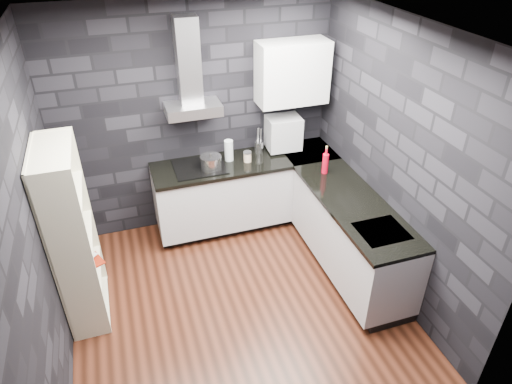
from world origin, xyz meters
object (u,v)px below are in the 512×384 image
glass_vase (229,150)px  fruit_bowl (72,241)px  pot (211,163)px  utensil_crock (259,147)px  red_bottle (325,164)px  appliance_garage (283,133)px  storage_jar (247,157)px  bookshelf (73,237)px

glass_vase → fruit_bowl: glass_vase is taller
pot → utensil_crock: (0.64, 0.22, -0.01)m
red_bottle → fruit_bowl: bearing=-170.3°
appliance_garage → fruit_bowl: size_ratio=1.76×
storage_jar → red_bottle: (0.74, -0.52, 0.06)m
appliance_garage → bookshelf: bearing=-154.6°
bookshelf → fruit_bowl: 0.12m
appliance_garage → red_bottle: bearing=-67.8°
glass_vase → utensil_crock: 0.41m
storage_jar → fruit_bowl: storage_jar is taller
utensil_crock → appliance_garage: 0.34m
pot → glass_vase: 0.29m
glass_vase → appliance_garage: appliance_garage is taller
utensil_crock → bookshelf: bearing=-153.9°
glass_vase → utensil_crock: bearing=11.2°
utensil_crock → appliance_garage: (0.30, -0.02, 0.16)m
glass_vase → bookshelf: size_ratio=0.14×
storage_jar → red_bottle: size_ratio=0.47×
red_bottle → bookshelf: (-2.68, -0.35, -0.12)m
glass_vase → storage_jar: bearing=-26.9°
glass_vase → fruit_bowl: (-1.74, -1.08, -0.09)m
pot → bookshelf: size_ratio=0.13×
fruit_bowl → storage_jar: bearing=26.9°
utensil_crock → red_bottle: 0.89m
bookshelf → fruit_bowl: bearing=-95.5°
glass_vase → storage_jar: glass_vase is taller
pot → red_bottle: 1.28m
appliance_garage → fruit_bowl: 2.69m
pot → red_bottle: red_bottle is taller
glass_vase → red_bottle: 1.13m
red_bottle → fruit_bowl: 2.72m
appliance_garage → bookshelf: bookshelf is taller
glass_vase → storage_jar: (0.20, -0.10, -0.07)m
storage_jar → fruit_bowl: size_ratio=0.48×
fruit_bowl → utensil_crock: bearing=28.5°
pot → utensil_crock: size_ratio=1.66×
glass_vase → appliance_garage: (0.70, 0.05, 0.10)m
appliance_garage → storage_jar: bearing=-160.3°
glass_vase → bookshelf: (-1.74, -0.97, -0.13)m
storage_jar → red_bottle: 0.91m
storage_jar → glass_vase: bearing=153.1°
pot → storage_jar: size_ratio=2.11×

